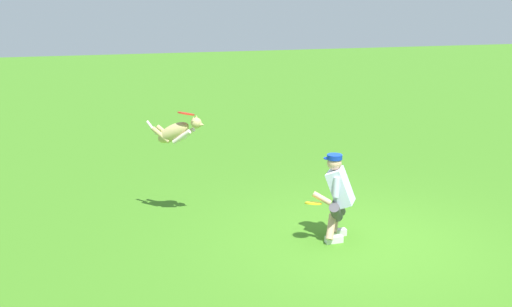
% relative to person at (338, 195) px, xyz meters
% --- Properties ---
extents(ground_plane, '(60.00, 60.00, 0.00)m').
position_rel_person_xyz_m(ground_plane, '(-0.32, 0.19, -0.70)').
color(ground_plane, '#3F7C1F').
extents(person, '(0.71, 0.61, 1.29)m').
position_rel_person_xyz_m(person, '(0.00, 0.00, 0.00)').
color(person, silver).
rests_on(person, ground_plane).
extents(dog, '(0.86, 0.66, 0.55)m').
position_rel_person_xyz_m(dog, '(2.09, -1.53, 0.73)').
color(dog, tan).
extents(frisbee_flying, '(0.32, 0.32, 0.09)m').
position_rel_person_xyz_m(frisbee_flying, '(1.95, -1.40, 1.04)').
color(frisbee_flying, red).
extents(frisbee_held, '(0.35, 0.35, 0.09)m').
position_rel_person_xyz_m(frisbee_held, '(0.39, 0.02, -0.09)').
color(frisbee_held, yellow).
rests_on(frisbee_held, person).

